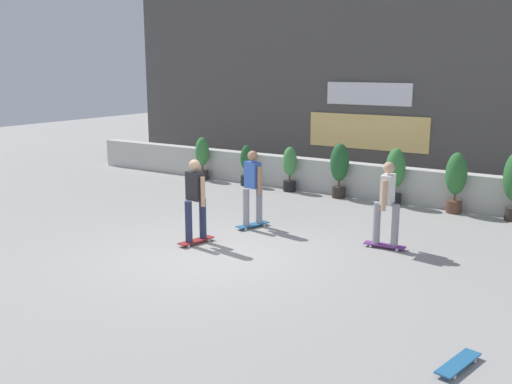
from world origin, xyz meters
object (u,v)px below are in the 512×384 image
(potted_plant_2, at_px, (290,167))
(skater_mid_plaza, at_px, (253,185))
(skater_foreground, at_px, (195,198))
(skateboard_near_camera, at_px, (458,363))
(potted_plant_4, at_px, (395,172))
(skater_by_wall_right, at_px, (387,201))
(potted_plant_1, at_px, (247,164))
(potted_plant_5, at_px, (456,178))
(potted_plant_0, at_px, (202,156))
(potted_plant_3, at_px, (339,166))

(potted_plant_2, distance_m, skater_mid_plaza, 3.88)
(skater_foreground, relative_size, skateboard_near_camera, 2.06)
(skateboard_near_camera, bearing_deg, skater_mid_plaza, 144.83)
(potted_plant_4, relative_size, skater_by_wall_right, 0.86)
(potted_plant_1, relative_size, potted_plant_4, 0.83)
(potted_plant_5, xyz_separation_m, skateboard_near_camera, (1.89, -7.41, -0.79))
(potted_plant_0, relative_size, skater_mid_plaza, 0.78)
(skater_mid_plaza, bearing_deg, skater_by_wall_right, 3.03)
(potted_plant_3, bearing_deg, potted_plant_0, 180.00)
(potted_plant_5, bearing_deg, potted_plant_3, 180.00)
(potted_plant_1, relative_size, skateboard_near_camera, 1.45)
(potted_plant_0, relative_size, potted_plant_3, 0.90)
(potted_plant_5, xyz_separation_m, skater_foreground, (-3.69, -5.28, 0.09))
(potted_plant_0, relative_size, skateboard_near_camera, 1.60)
(skater_foreground, bearing_deg, skater_mid_plaza, 78.81)
(potted_plant_5, distance_m, skater_foreground, 6.44)
(skateboard_near_camera, bearing_deg, potted_plant_4, 114.53)
(potted_plant_1, height_order, potted_plant_2, potted_plant_2)
(potted_plant_5, height_order, skateboard_near_camera, potted_plant_5)
(potted_plant_5, distance_m, skater_mid_plaza, 5.01)
(potted_plant_1, distance_m, skater_mid_plaza, 4.53)
(potted_plant_1, height_order, skateboard_near_camera, potted_plant_1)
(skater_foreground, bearing_deg, potted_plant_3, 82.75)
(potted_plant_1, xyz_separation_m, skater_foreground, (2.29, -5.28, 0.31))
(skater_mid_plaza, height_order, skateboard_near_camera, skater_mid_plaza)
(potted_plant_5, xyz_separation_m, skater_mid_plaza, (-3.38, -3.69, 0.09))
(potted_plant_0, relative_size, potted_plant_4, 0.91)
(potted_plant_2, xyz_separation_m, potted_plant_3, (1.51, -0.00, 0.16))
(potted_plant_5, relative_size, skater_by_wall_right, 0.86)
(potted_plant_1, bearing_deg, potted_plant_3, -0.00)
(potted_plant_3, height_order, skater_mid_plaza, skater_mid_plaza)
(potted_plant_2, relative_size, potted_plant_4, 0.87)
(potted_plant_0, distance_m, potted_plant_5, 7.62)
(potted_plant_4, distance_m, skater_by_wall_right, 3.70)
(skater_mid_plaza, bearing_deg, skateboard_near_camera, -35.17)
(potted_plant_2, distance_m, skater_foreground, 5.35)
(potted_plant_3, bearing_deg, potted_plant_5, 0.00)
(potted_plant_3, xyz_separation_m, skater_foreground, (-0.67, -5.28, 0.09))
(potted_plant_0, bearing_deg, skater_by_wall_right, -26.19)
(potted_plant_2, relative_size, skater_foreground, 0.74)
(potted_plant_2, distance_m, potted_plant_4, 3.04)
(potted_plant_1, height_order, skater_by_wall_right, skater_by_wall_right)
(potted_plant_0, bearing_deg, skater_foreground, -53.33)
(potted_plant_0, bearing_deg, potted_plant_2, 0.00)
(skateboard_near_camera, bearing_deg, potted_plant_5, 104.32)
(potted_plant_3, bearing_deg, skater_foreground, -97.25)
(potted_plant_3, relative_size, skater_mid_plaza, 0.86)
(potted_plant_0, relative_size, potted_plant_1, 1.10)
(potted_plant_1, relative_size, skater_by_wall_right, 0.71)
(potted_plant_4, bearing_deg, skater_foreground, -112.63)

